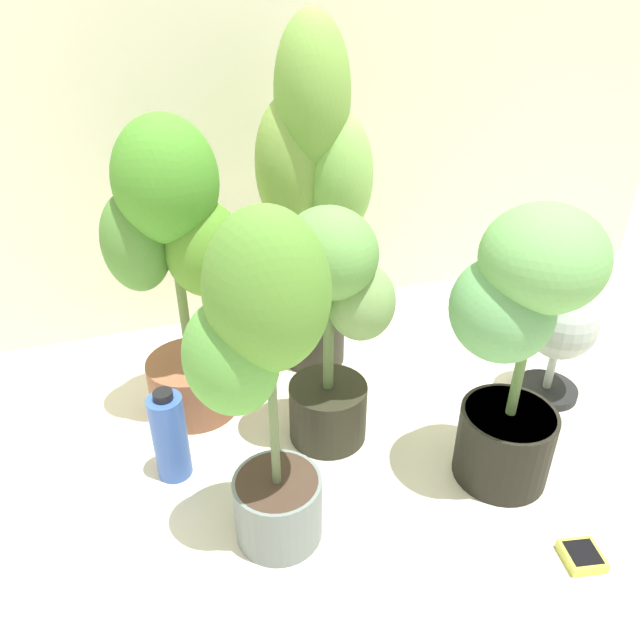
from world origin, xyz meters
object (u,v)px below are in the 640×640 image
at_px(potted_plant_back_center, 313,175).
at_px(potted_plant_center, 328,314).
at_px(potted_plant_back_left, 176,257).
at_px(hygrometer_box, 582,556).
at_px(floor_fan, 560,331).
at_px(potted_plant_front_right, 518,332).
at_px(potted_plant_front_left, 261,367).
at_px(nutrient_bottle, 170,436).

bearing_deg(potted_plant_back_center, potted_plant_center, -102.46).
bearing_deg(potted_plant_back_left, hygrometer_box, -48.01).
distance_m(potted_plant_center, floor_fan, 0.70).
bearing_deg(potted_plant_center, potted_plant_front_right, -38.11).
xyz_separation_m(potted_plant_center, potted_plant_back_left, (-0.32, 0.23, 0.10)).
xyz_separation_m(potted_plant_front_left, floor_fan, (0.91, 0.23, -0.24)).
bearing_deg(floor_fan, potted_plant_back_left, 111.42).
height_order(potted_plant_front_right, nutrient_bottle, potted_plant_front_right).
relative_size(potted_plant_front_left, potted_plant_back_left, 0.94).
distance_m(potted_plant_center, potted_plant_back_left, 0.41).
bearing_deg(potted_plant_back_left, potted_plant_back_center, 17.73).
distance_m(potted_plant_center, potted_plant_front_left, 0.36).
xyz_separation_m(potted_plant_back_center, hygrometer_box, (0.31, -0.91, -0.60)).
distance_m(potted_plant_back_center, nutrient_bottle, 0.79).
height_order(potted_plant_front_right, potted_plant_center, potted_plant_front_right).
bearing_deg(potted_plant_center, hygrometer_box, -55.10).
distance_m(potted_plant_front_right, nutrient_bottle, 0.85).
height_order(potted_plant_center, nutrient_bottle, potted_plant_center).
bearing_deg(potted_plant_front_right, hygrometer_box, -81.19).
xyz_separation_m(potted_plant_center, potted_plant_front_left, (-0.23, -0.27, 0.08)).
bearing_deg(potted_plant_front_left, potted_plant_front_right, 0.16).
bearing_deg(potted_plant_front_left, hygrometer_box, -24.79).
distance_m(potted_plant_back_center, potted_plant_back_left, 0.44).
height_order(potted_plant_center, potted_plant_back_left, potted_plant_back_left).
bearing_deg(potted_plant_back_left, potted_plant_front_left, -79.44).
distance_m(potted_plant_front_right, potted_plant_back_left, 0.83).
bearing_deg(potted_plant_front_left, floor_fan, 14.29).
bearing_deg(hygrometer_box, potted_plant_back_left, -36.57).
bearing_deg(nutrient_bottle, floor_fan, -1.38).
bearing_deg(hygrometer_box, nutrient_bottle, -22.76).
relative_size(floor_fan, nutrient_bottle, 1.34).
xyz_separation_m(potted_plant_back_center, potted_plant_front_left, (-0.31, -0.63, -0.15)).
height_order(potted_plant_center, hygrometer_box, potted_plant_center).
height_order(potted_plant_front_right, hygrometer_box, potted_plant_front_right).
height_order(potted_plant_front_left, nutrient_bottle, potted_plant_front_left).
height_order(potted_plant_front_right, potted_plant_back_left, potted_plant_back_left).
relative_size(potted_plant_back_center, nutrient_bottle, 4.01).
bearing_deg(nutrient_bottle, hygrometer_box, -34.21).
height_order(potted_plant_back_center, floor_fan, potted_plant_back_center).
height_order(potted_plant_front_left, floor_fan, potted_plant_front_left).
bearing_deg(potted_plant_front_left, nutrient_bottle, 125.26).
relative_size(potted_plant_back_center, potted_plant_back_left, 1.24).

